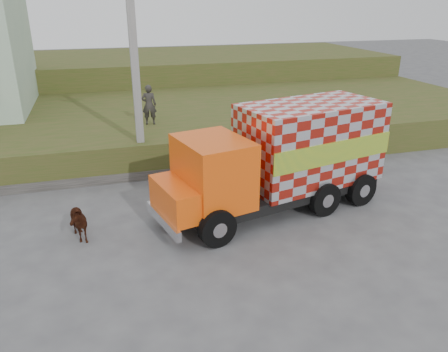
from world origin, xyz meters
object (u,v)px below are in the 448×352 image
object	(u,v)px
utility_pole	(136,79)
cargo_truck	(284,157)
pedestrian	(149,105)
cow	(75,221)

from	to	relation	value
utility_pole	cargo_truck	bearing A→B (deg)	-44.94
cargo_truck	pedestrian	size ratio (longest dim) A/B	4.62
utility_pole	cargo_truck	world-z (taller)	utility_pole
utility_pole	cargo_truck	xyz separation A→B (m)	(4.48, -4.47, -2.19)
utility_pole	cow	size ratio (longest dim) A/B	5.71
utility_pole	pedestrian	xyz separation A→B (m)	(0.74, 2.64, -1.64)
pedestrian	cargo_truck	bearing A→B (deg)	126.60
utility_pole	cow	distance (m)	6.46
cargo_truck	cow	distance (m)	7.20
cow	utility_pole	bearing A→B (deg)	43.18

